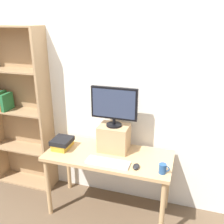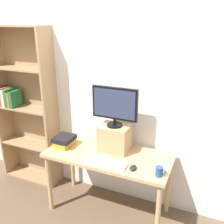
{
  "view_description": "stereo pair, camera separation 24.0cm",
  "coord_description": "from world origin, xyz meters",
  "px_view_note": "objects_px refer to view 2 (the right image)",
  "views": [
    {
      "loc": [
        0.75,
        -2.24,
        2.12
      ],
      "look_at": [
        0.02,
        0.05,
        1.22
      ],
      "focal_mm": 40.0,
      "sensor_mm": 36.0,
      "label": 1
    },
    {
      "loc": [
        0.97,
        -2.15,
        2.12
      ],
      "look_at": [
        0.02,
        0.05,
        1.22
      ],
      "focal_mm": 40.0,
      "sensor_mm": 36.0,
      "label": 2
    }
  ],
  "objects_px": {
    "bookshelf_unit": "(26,106)",
    "computer_mouse": "(133,168)",
    "computer_monitor": "(115,105)",
    "keyboard": "(106,162)",
    "coffee_mug": "(159,171)",
    "book_stack": "(64,141)",
    "desk": "(108,161)",
    "riser_box": "(115,138)"
  },
  "relations": [
    {
      "from": "bookshelf_unit",
      "to": "book_stack",
      "type": "bearing_deg",
      "value": -18.37
    },
    {
      "from": "bookshelf_unit",
      "to": "computer_monitor",
      "type": "xyz_separation_m",
      "value": [
        1.31,
        -0.11,
        0.23
      ]
    },
    {
      "from": "desk",
      "to": "riser_box",
      "type": "height_order",
      "value": "riser_box"
    },
    {
      "from": "computer_monitor",
      "to": "keyboard",
      "type": "distance_m",
      "value": 0.59
    },
    {
      "from": "desk",
      "to": "riser_box",
      "type": "distance_m",
      "value": 0.27
    },
    {
      "from": "computer_monitor",
      "to": "computer_mouse",
      "type": "distance_m",
      "value": 0.66
    },
    {
      "from": "keyboard",
      "to": "bookshelf_unit",
      "type": "bearing_deg",
      "value": 163.12
    },
    {
      "from": "bookshelf_unit",
      "to": "computer_mouse",
      "type": "distance_m",
      "value": 1.7
    },
    {
      "from": "coffee_mug",
      "to": "bookshelf_unit",
      "type": "bearing_deg",
      "value": 167.85
    },
    {
      "from": "book_stack",
      "to": "computer_monitor",
      "type": "bearing_deg",
      "value": 13.57
    },
    {
      "from": "riser_box",
      "to": "computer_monitor",
      "type": "xyz_separation_m",
      "value": [
        -0.0,
        -0.0,
        0.38
      ]
    },
    {
      "from": "keyboard",
      "to": "coffee_mug",
      "type": "bearing_deg",
      "value": 0.04
    },
    {
      "from": "computer_monitor",
      "to": "computer_mouse",
      "type": "xyz_separation_m",
      "value": [
        0.32,
        -0.29,
        -0.51
      ]
    },
    {
      "from": "coffee_mug",
      "to": "riser_box",
      "type": "bearing_deg",
      "value": 152.7
    },
    {
      "from": "riser_box",
      "to": "coffee_mug",
      "type": "distance_m",
      "value": 0.65
    },
    {
      "from": "riser_box",
      "to": "coffee_mug",
      "type": "relative_size",
      "value": 3.14
    },
    {
      "from": "bookshelf_unit",
      "to": "keyboard",
      "type": "distance_m",
      "value": 1.43
    },
    {
      "from": "desk",
      "to": "computer_mouse",
      "type": "relative_size",
      "value": 13.09
    },
    {
      "from": "riser_box",
      "to": "computer_mouse",
      "type": "distance_m",
      "value": 0.45
    },
    {
      "from": "keyboard",
      "to": "coffee_mug",
      "type": "relative_size",
      "value": 4.32
    },
    {
      "from": "keyboard",
      "to": "computer_mouse",
      "type": "bearing_deg",
      "value": 1.31
    },
    {
      "from": "computer_monitor",
      "to": "computer_mouse",
      "type": "height_order",
      "value": "computer_monitor"
    },
    {
      "from": "computer_mouse",
      "to": "riser_box",
      "type": "bearing_deg",
      "value": 137.48
    },
    {
      "from": "computer_monitor",
      "to": "desk",
      "type": "bearing_deg",
      "value": -101.52
    },
    {
      "from": "bookshelf_unit",
      "to": "coffee_mug",
      "type": "distance_m",
      "value": 1.95
    },
    {
      "from": "riser_box",
      "to": "computer_monitor",
      "type": "height_order",
      "value": "computer_monitor"
    },
    {
      "from": "book_stack",
      "to": "computer_mouse",
      "type": "bearing_deg",
      "value": -9.77
    },
    {
      "from": "bookshelf_unit",
      "to": "riser_box",
      "type": "bearing_deg",
      "value": -4.81
    },
    {
      "from": "bookshelf_unit",
      "to": "keyboard",
      "type": "relative_size",
      "value": 4.63
    },
    {
      "from": "bookshelf_unit",
      "to": "computer_monitor",
      "type": "height_order",
      "value": "bookshelf_unit"
    },
    {
      "from": "keyboard",
      "to": "computer_mouse",
      "type": "height_order",
      "value": "computer_mouse"
    },
    {
      "from": "bookshelf_unit",
      "to": "riser_box",
      "type": "distance_m",
      "value": 1.33
    },
    {
      "from": "computer_monitor",
      "to": "book_stack",
      "type": "relative_size",
      "value": 2.01
    },
    {
      "from": "keyboard",
      "to": "computer_mouse",
      "type": "distance_m",
      "value": 0.29
    },
    {
      "from": "computer_mouse",
      "to": "book_stack",
      "type": "xyz_separation_m",
      "value": [
        -0.88,
        0.15,
        0.04
      ]
    },
    {
      "from": "computer_mouse",
      "to": "book_stack",
      "type": "relative_size",
      "value": 0.42
    },
    {
      "from": "desk",
      "to": "bookshelf_unit",
      "type": "height_order",
      "value": "bookshelf_unit"
    },
    {
      "from": "desk",
      "to": "computer_monitor",
      "type": "height_order",
      "value": "computer_monitor"
    },
    {
      "from": "desk",
      "to": "book_stack",
      "type": "xyz_separation_m",
      "value": [
        -0.54,
        -0.02,
        0.15
      ]
    },
    {
      "from": "keyboard",
      "to": "book_stack",
      "type": "xyz_separation_m",
      "value": [
        -0.59,
        0.16,
        0.05
      ]
    },
    {
      "from": "keyboard",
      "to": "book_stack",
      "type": "relative_size",
      "value": 1.78
    },
    {
      "from": "keyboard",
      "to": "book_stack",
      "type": "height_order",
      "value": "book_stack"
    }
  ]
}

